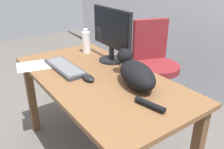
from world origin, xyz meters
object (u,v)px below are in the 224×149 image
object	(u,v)px
monitor	(111,33)
water_bottle	(86,42)
cat	(136,73)
computer_mouse	(88,78)
keyboard	(65,67)
office_chair	(154,75)

from	to	relation	value
monitor	water_bottle	size ratio (longest dim) A/B	2.28
cat	computer_mouse	world-z (taller)	cat
monitor	keyboard	world-z (taller)	monitor
keyboard	computer_mouse	xyz separation A→B (m)	(0.27, 0.05, 0.00)
cat	water_bottle	bearing A→B (deg)	175.34
cat	computer_mouse	size ratio (longest dim) A/B	5.34
computer_mouse	water_bottle	size ratio (longest dim) A/B	0.52
monitor	water_bottle	distance (m)	0.33
office_chair	keyboard	world-z (taller)	office_chair
water_bottle	keyboard	bearing A→B (deg)	-53.86
office_chair	keyboard	size ratio (longest dim) A/B	2.16
cat	water_bottle	world-z (taller)	water_bottle
keyboard	water_bottle	size ratio (longest dim) A/B	2.09
keyboard	cat	distance (m)	0.56
monitor	computer_mouse	xyz separation A→B (m)	(0.21, -0.34, -0.21)
office_chair	cat	world-z (taller)	office_chair
monitor	keyboard	distance (m)	0.44
computer_mouse	monitor	bearing A→B (deg)	122.19
monitor	cat	bearing A→B (deg)	-15.54
keyboard	computer_mouse	size ratio (longest dim) A/B	4.00
cat	computer_mouse	bearing A→B (deg)	-135.76
office_chair	keyboard	xyz separation A→B (m)	(-0.00, -0.94, 0.31)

